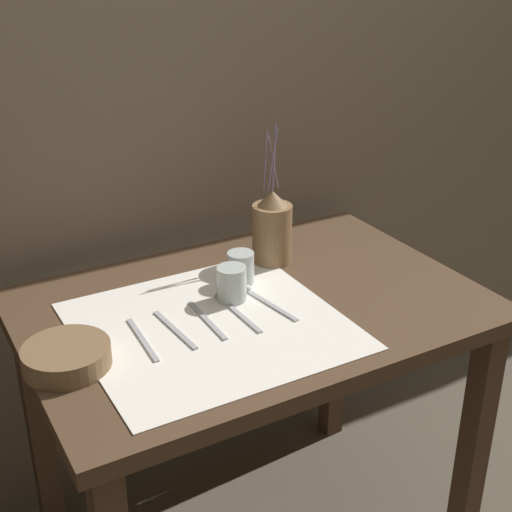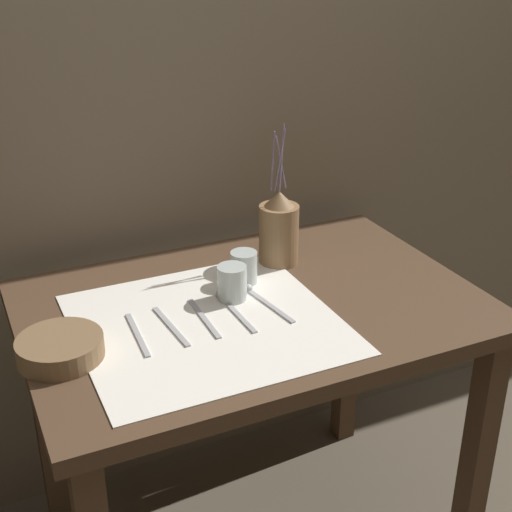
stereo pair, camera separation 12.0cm
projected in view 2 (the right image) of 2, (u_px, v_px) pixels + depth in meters
stone_wall_back at (179, 91)px, 1.93m from camera, size 7.00×0.06×2.40m
wooden_table at (253, 344)px, 1.76m from camera, size 1.09×0.74×0.79m
linen_cloth at (207, 324)px, 1.61m from camera, size 0.57×0.55×0.00m
pitcher_with_flowers at (279, 230)px, 1.87m from camera, size 0.11×0.11×0.37m
wooden_bowl at (60, 348)px, 1.48m from camera, size 0.18×0.18×0.05m
glass_tumbler_near at (232, 283)px, 1.70m from camera, size 0.07×0.07×0.09m
glass_tumbler_far at (244, 267)px, 1.78m from camera, size 0.07×0.07×0.08m
knife_center at (137, 335)px, 1.56m from camera, size 0.02×0.19×0.00m
fork_outer at (171, 326)px, 1.60m from camera, size 0.03×0.19×0.00m
fork_inner at (204, 318)px, 1.63m from camera, size 0.01×0.19×0.00m
spoon_outer at (227, 302)px, 1.69m from camera, size 0.02×0.20×0.02m
spoon_inner at (256, 295)px, 1.73m from camera, size 0.05×0.20×0.02m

